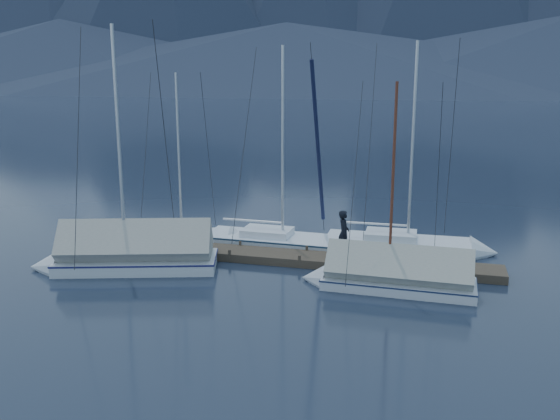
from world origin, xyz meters
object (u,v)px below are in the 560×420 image
Objects in this scene: sailboat_covered_far at (122,257)px; person at (344,233)px; sailboat_open_left at (191,238)px; sailboat_open_mid at (294,244)px; sailboat_covered_near at (385,277)px; sailboat_open_right at (420,247)px.

sailboat_covered_far is 5.48× the size of person.
sailboat_open_left is 0.82× the size of sailboat_covered_far.
sailboat_open_mid is (4.94, 0.14, 0.02)m from sailboat_open_left.
sailboat_covered_near is at bearing 2.82° from sailboat_covered_far.
sailboat_open_right is (10.50, 1.04, 0.02)m from sailboat_open_left.
sailboat_covered_far is (-5.97, -4.75, 0.34)m from sailboat_open_mid.
sailboat_open_mid is at bearing 136.56° from sailboat_covered_near.
sailboat_covered_near is 3.30m from person.
sailboat_open_mid reaches higher than sailboat_open_left.
sailboat_covered_near is at bearing -149.00° from person.
sailboat_open_left reaches higher than person.
sailboat_covered_far is (-11.52, -5.65, 0.34)m from sailboat_open_right.
person is at bearing 127.57° from sailboat_covered_near.
sailboat_open_right is (5.56, 0.90, 0.00)m from sailboat_open_mid.
sailboat_covered_near is (-1.08, -5.13, 0.24)m from sailboat_open_right.
sailboat_open_right is 5.25m from sailboat_covered_near.
person is (8.50, 3.03, 0.78)m from sailboat_covered_far.
person is (2.53, -1.71, 1.12)m from sailboat_open_mid.
sailboat_covered_near is at bearing -101.93° from sailboat_open_right.
sailboat_open_right is 5.21× the size of person.
sailboat_open_mid is at bearing 38.51° from sailboat_covered_far.
sailboat_open_mid is 6.16m from sailboat_covered_near.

